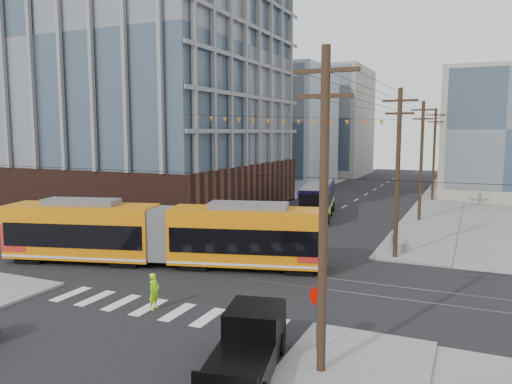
% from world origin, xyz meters
% --- Properties ---
extents(ground, '(160.00, 160.00, 0.00)m').
position_xyz_m(ground, '(0.00, 0.00, 0.00)').
color(ground, slate).
extents(office_building, '(30.00, 25.00, 28.60)m').
position_xyz_m(office_building, '(-22.00, 23.00, 14.30)').
color(office_building, '#381E16').
rests_on(office_building, ground).
extents(bg_bldg_nw_near, '(18.00, 16.00, 18.00)m').
position_xyz_m(bg_bldg_nw_near, '(-17.00, 52.00, 9.00)').
color(bg_bldg_nw_near, '#8C99A5').
rests_on(bg_bldg_nw_near, ground).
extents(bg_bldg_ne_near, '(14.00, 14.00, 16.00)m').
position_xyz_m(bg_bldg_ne_near, '(16.00, 48.00, 8.00)').
color(bg_bldg_ne_near, gray).
rests_on(bg_bldg_ne_near, ground).
extents(bg_bldg_nw_far, '(16.00, 18.00, 20.00)m').
position_xyz_m(bg_bldg_nw_far, '(-14.00, 72.00, 10.00)').
color(bg_bldg_nw_far, gray).
rests_on(bg_bldg_nw_far, ground).
extents(bg_bldg_ne_far, '(16.00, 16.00, 14.00)m').
position_xyz_m(bg_bldg_ne_far, '(18.00, 68.00, 7.00)').
color(bg_bldg_ne_far, '#8C99A5').
rests_on(bg_bldg_ne_far, ground).
extents(utility_pole_near, '(0.30, 0.30, 11.00)m').
position_xyz_m(utility_pole_near, '(8.50, -6.00, 5.50)').
color(utility_pole_near, black).
rests_on(utility_pole_near, ground).
extents(utility_pole_far, '(0.30, 0.30, 11.00)m').
position_xyz_m(utility_pole_far, '(8.50, 56.00, 5.50)').
color(utility_pole_far, black).
rests_on(utility_pole_far, ground).
extents(streetcar, '(20.19, 7.96, 3.88)m').
position_xyz_m(streetcar, '(-4.45, 3.65, 1.94)').
color(streetcar, orange).
rests_on(streetcar, ground).
extents(city_bus, '(4.93, 12.20, 3.38)m').
position_xyz_m(city_bus, '(-0.87, 24.76, 1.69)').
color(city_bus, '#151034').
rests_on(city_bus, ground).
extents(pickup_truck, '(3.07, 5.80, 1.87)m').
position_xyz_m(pickup_truck, '(6.18, -7.12, 0.94)').
color(pickup_truck, black).
rests_on(pickup_truck, ground).
extents(parked_car_silver, '(2.30, 4.56, 1.43)m').
position_xyz_m(parked_car_silver, '(-5.22, 15.56, 0.72)').
color(parked_car_silver, '#AAAAAA').
rests_on(parked_car_silver, ground).
extents(parked_car_white, '(2.13, 4.68, 1.33)m').
position_xyz_m(parked_car_white, '(-5.38, 20.53, 0.66)').
color(parked_car_white, silver).
rests_on(parked_car_white, ground).
extents(parked_car_grey, '(3.20, 4.85, 1.24)m').
position_xyz_m(parked_car_grey, '(-5.73, 23.57, 0.62)').
color(parked_car_grey, '#48494C').
rests_on(parked_car_grey, ground).
extents(pedestrian, '(0.43, 0.64, 1.71)m').
position_xyz_m(pedestrian, '(-0.43, -3.05, 0.86)').
color(pedestrian, '#98F60F').
rests_on(pedestrian, ground).
extents(stop_sign, '(0.92, 0.92, 2.40)m').
position_xyz_m(stop_sign, '(7.92, -4.56, 1.20)').
color(stop_sign, '#C20900').
rests_on(stop_sign, ground).
extents(jersey_barrier, '(1.86, 3.99, 0.78)m').
position_xyz_m(jersey_barrier, '(8.30, 14.07, 0.39)').
color(jersey_barrier, '#595A61').
rests_on(jersey_barrier, ground).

